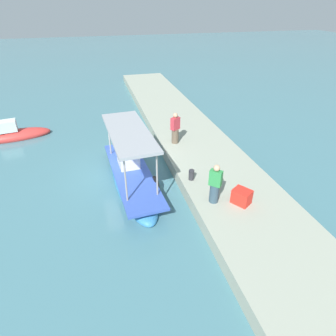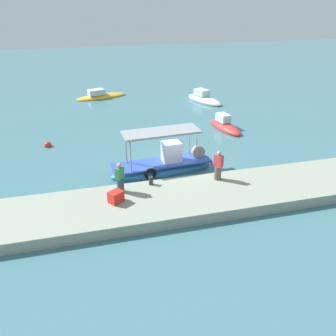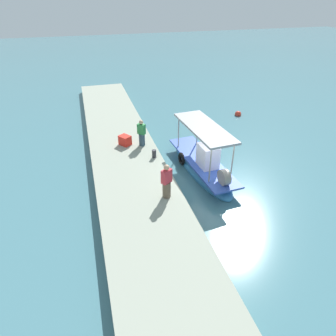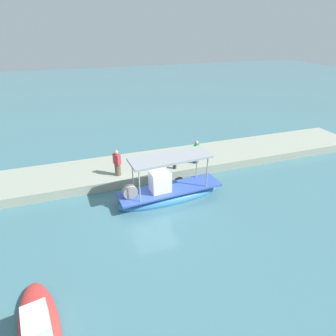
% 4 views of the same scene
% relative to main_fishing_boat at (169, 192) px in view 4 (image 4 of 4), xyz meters
% --- Properties ---
extents(ground_plane, '(120.00, 120.00, 0.00)m').
position_rel_main_fishing_boat_xyz_m(ground_plane, '(1.02, 0.17, -0.45)').
color(ground_plane, '#43747F').
extents(dock_quay, '(36.00, 3.93, 0.59)m').
position_rel_main_fishing_boat_xyz_m(dock_quay, '(1.02, -3.96, -0.16)').
color(dock_quay, '#979E8C').
rests_on(dock_quay, ground_plane).
extents(main_fishing_boat, '(6.43, 2.03, 3.03)m').
position_rel_main_fishing_boat_xyz_m(main_fishing_boat, '(0.00, 0.00, 0.00)').
color(main_fishing_boat, teal).
rests_on(main_fishing_boat, ground_plane).
extents(fisherman_near_bollard, '(0.52, 0.55, 1.71)m').
position_rel_main_fishing_boat_xyz_m(fisherman_near_bollard, '(2.44, -2.78, 0.91)').
color(fisherman_near_bollard, brown).
rests_on(fisherman_near_bollard, dock_quay).
extents(fisherman_by_crate, '(0.51, 0.51, 1.64)m').
position_rel_main_fishing_boat_xyz_m(fisherman_by_crate, '(-2.97, -2.79, 0.88)').
color(fisherman_by_crate, '#324958').
rests_on(fisherman_by_crate, dock_quay).
extents(mooring_bollard, '(0.24, 0.24, 0.47)m').
position_rel_main_fishing_boat_xyz_m(mooring_bollard, '(-1.28, -2.45, 0.37)').
color(mooring_bollard, '#2D2D33').
rests_on(mooring_bollard, dock_quay).
extents(cargo_crate, '(0.85, 0.81, 0.59)m').
position_rel_main_fishing_boat_xyz_m(cargo_crate, '(-3.34, -3.77, 0.43)').
color(cargo_crate, red).
rests_on(cargo_crate, dock_quay).
extents(moored_boat_mid, '(1.94, 4.16, 1.40)m').
position_rel_main_fishing_boat_xyz_m(moored_boat_mid, '(6.73, 6.22, -0.23)').
color(moored_boat_mid, red).
rests_on(moored_boat_mid, ground_plane).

